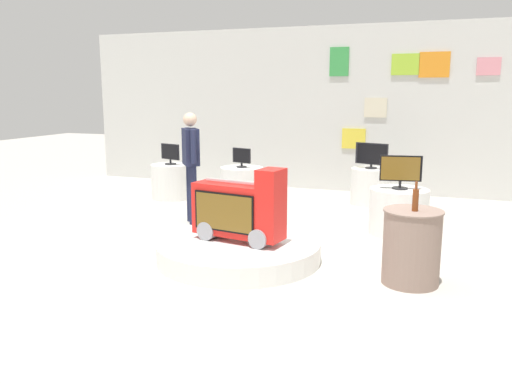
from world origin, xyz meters
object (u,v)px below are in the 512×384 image
Objects in this scene: display_pedestal_center_rear at (242,185)px; side_table_round at (411,246)px; tv_on_center_rear at (242,157)px; tv_on_far_right at (372,155)px; tv_on_left_rear at (401,170)px; shopper_browsing_near_truck at (191,159)px; display_pedestal_far_right at (370,186)px; display_pedestal_right_rear at (171,181)px; main_display_pedestal at (239,250)px; tv_on_right_rear at (170,153)px; display_pedestal_left_rear at (399,212)px; novelty_firetruck_tv at (240,211)px; bottle_on_side_table at (416,199)px.

display_pedestal_center_rear is 4.34m from side_table_round.
tv_on_center_rear is 0.64× the size of tv_on_far_right.
shopper_browsing_near_truck is at bearing -172.65° from tv_on_left_rear.
tv_on_center_rear reaches higher than display_pedestal_far_right.
main_display_pedestal is at bearing -49.45° from display_pedestal_right_rear.
shopper_browsing_near_truck reaches higher than main_display_pedestal.
display_pedestal_right_rear is 3.61m from tv_on_far_right.
tv_on_right_rear is (-1.35, -0.09, 0.02)m from tv_on_center_rear.
shopper_browsing_near_truck is at bearing -136.65° from tv_on_far_right.
display_pedestal_left_rear is at bearing 7.43° from shopper_browsing_near_truck.
tv_on_far_right is 3.85m from side_table_round.
novelty_firetruck_tv reaches higher than main_display_pedestal.
main_display_pedestal is 2.10m from shopper_browsing_near_truck.
side_table_round is (0.28, -1.90, 0.08)m from display_pedestal_left_rear.
display_pedestal_left_rear is at bearing 98.33° from side_table_round.
tv_on_left_rear is 1.92m from tv_on_far_right.
shopper_browsing_near_truck is at bearing -172.57° from display_pedestal_left_rear.
tv_on_far_right is at bearing 74.17° from main_display_pedestal.
bottle_on_side_table is (0.29, -1.94, 0.00)m from tv_on_left_rear.
bottle_on_side_table reaches higher than main_display_pedestal.
side_table_round is at bearing -45.40° from display_pedestal_center_rear.
side_table_round is (1.90, -0.10, -0.19)m from novelty_firetruck_tv.
display_pedestal_left_rear is at bearing -71.07° from display_pedestal_far_right.
display_pedestal_center_rear is 0.46× the size of shopper_browsing_near_truck.
tv_on_left_rear is at bearing -71.12° from tv_on_far_right.
shopper_browsing_near_truck reaches higher than display_pedestal_left_rear.
bottle_on_side_table is at bearing -34.58° from display_pedestal_right_rear.
novelty_firetruck_tv is at bearing 177.08° from side_table_round.
tv_on_left_rear reaches higher than side_table_round.
side_table_round is at bearing -81.64° from tv_on_left_rear.
display_pedestal_far_right is at bearing 108.88° from tv_on_left_rear.
novelty_firetruck_tv is 1.98× the size of tv_on_far_right.
main_display_pedestal is 3.82m from display_pedestal_right_rear.
display_pedestal_left_rear is 3.05m from shopper_browsing_near_truck.
shopper_browsing_near_truck reaches higher than tv_on_far_right.
display_pedestal_center_rear is 0.50m from tv_on_center_rear.
shopper_browsing_near_truck is (1.17, -1.48, 0.13)m from tv_on_right_rear.
tv_on_left_rear is 2.98m from shopper_browsing_near_truck.
display_pedestal_left_rear is 1.18× the size of display_pedestal_far_right.
bottle_on_side_table is (1.94, -0.15, 0.77)m from main_display_pedestal.
display_pedestal_center_rear is 1.04× the size of display_pedestal_right_rear.
side_table_round reaches higher than main_display_pedestal.
novelty_firetruck_tv is 0.69× the size of shopper_browsing_near_truck.
novelty_firetruck_tv is 2.63× the size of tv_on_right_rear.
side_table_round reaches higher than display_pedestal_right_rear.
tv_on_left_rear is at bearing -14.97° from tv_on_right_rear.
novelty_firetruck_tv is at bearing -69.08° from tv_on_center_rear.
tv_on_left_rear is 0.97× the size of tv_on_far_right.
display_pedestal_center_rear is (-1.12, 2.98, 0.20)m from main_display_pedestal.
main_display_pedestal is at bearing -105.79° from display_pedestal_far_right.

